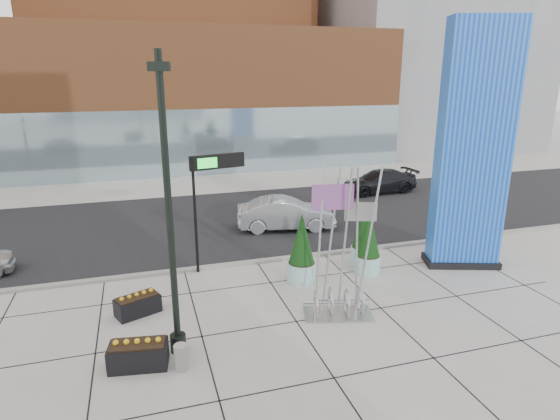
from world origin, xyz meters
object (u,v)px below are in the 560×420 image
object	(u,v)px
public_art_sculpture	(340,278)
overhead_street_sign	(214,173)
concrete_bollard	(181,357)
blue_pylon	(473,153)
car_silver_mid	(286,214)
lamp_post	(171,240)

from	to	relation	value
public_art_sculpture	overhead_street_sign	distance (m)	6.33
public_art_sculpture	concrete_bollard	distance (m)	5.47
overhead_street_sign	blue_pylon	bearing A→B (deg)	-25.01
concrete_bollard	overhead_street_sign	bearing A→B (deg)	71.85
public_art_sculpture	concrete_bollard	bearing A→B (deg)	-149.69
overhead_street_sign	car_silver_mid	distance (m)	6.60
public_art_sculpture	concrete_bollard	size ratio (longest dim) A/B	6.93
overhead_street_sign	car_silver_mid	xyz separation A→B (m)	(4.16, 4.03, -3.18)
overhead_street_sign	car_silver_mid	bearing A→B (deg)	32.78
lamp_post	overhead_street_sign	xyz separation A→B (m)	(2.05, 5.34, 0.64)
lamp_post	concrete_bollard	world-z (taller)	lamp_post
overhead_street_sign	car_silver_mid	world-z (taller)	overhead_street_sign
concrete_bollard	car_silver_mid	xyz separation A→B (m)	(6.21, 10.27, 0.44)
public_art_sculpture	car_silver_mid	size ratio (longest dim) A/B	1.03
lamp_post	public_art_sculpture	world-z (taller)	lamp_post
concrete_bollard	overhead_street_sign	size ratio (longest dim) A/B	0.16
concrete_bollard	public_art_sculpture	bearing A→B (deg)	15.55
concrete_bollard	overhead_street_sign	distance (m)	7.50
blue_pylon	overhead_street_sign	size ratio (longest dim) A/B	2.07
lamp_post	car_silver_mid	size ratio (longest dim) A/B	1.68
public_art_sculpture	blue_pylon	bearing A→B (deg)	35.18
lamp_post	car_silver_mid	distance (m)	11.52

